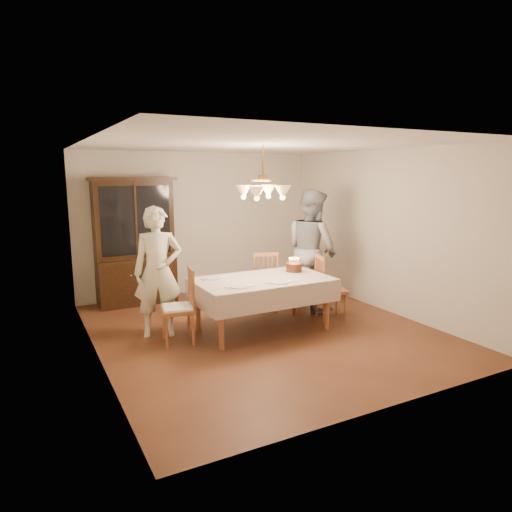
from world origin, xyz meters
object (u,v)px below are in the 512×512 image
chair_far_side (263,285)px  elderly_woman (158,272)px  china_hutch (135,244)px  birthday_cake (294,268)px  dining_table (263,284)px

chair_far_side → elderly_woman: bearing=-170.5°
china_hutch → elderly_woman: size_ratio=1.21×
chair_far_side → birthday_cake: 0.79m
birthday_cake → china_hutch: bearing=131.3°
dining_table → birthday_cake: (0.61, 0.13, 0.14)m
dining_table → chair_far_side: 0.95m
dining_table → china_hutch: 2.61m
elderly_woman → birthday_cake: (1.96, -0.37, -0.07)m
chair_far_side → elderly_woman: 1.89m
dining_table → birthday_cake: bearing=12.4°
dining_table → elderly_woman: 1.46m
china_hutch → birthday_cake: china_hutch is taller
dining_table → birthday_cake: size_ratio=6.33×
china_hutch → elderly_woman: 1.76m
chair_far_side → birthday_cake: size_ratio=3.33×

